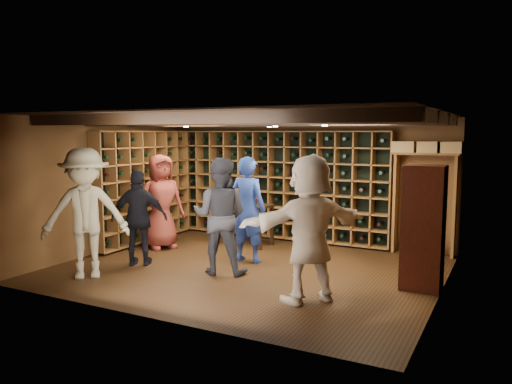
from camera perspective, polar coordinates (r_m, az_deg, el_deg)
The scene contains 13 objects.
ground at distance 8.33m, azimuth -0.91°, elevation -8.71°, with size 6.00×6.00×0.00m, color #321E0E.
room_shell at distance 8.08m, azimuth -0.76°, elevation 8.16°, with size 6.00×6.00×6.00m.
wine_rack_back at distance 10.41m, azimuth 2.62°, elevation 0.85°, with size 4.65×0.30×2.20m.
wine_rack_left at distance 10.37m, azimuth -12.61°, elevation 0.68°, with size 0.30×2.65×2.20m.
crate_shelf at distance 9.52m, azimuth 18.87°, elevation 2.46°, with size 1.20×0.32×2.07m.
display_cabinet at distance 7.48m, azimuth 18.54°, elevation -4.14°, with size 0.55×0.50×1.75m.
man_blue_shirt at distance 8.59m, azimuth -0.95°, elevation -2.00°, with size 0.67×0.44×1.83m, color navy.
man_grey_suit at distance 7.89m, azimuth -4.13°, elevation -2.75°, with size 0.90×0.70×1.84m, color black.
guest_red_floral at distance 9.75m, azimuth -10.79°, elevation -1.08°, with size 0.89×0.58×1.82m, color maroon.
guest_woman_black at distance 8.59m, azimuth -13.20°, elevation -2.90°, with size 0.95×0.39×1.61m, color black.
guest_khaki at distance 8.06m, azimuth -18.93°, elevation -2.33°, with size 1.29×0.74×2.00m, color gray.
guest_beige at distance 6.59m, azimuth 6.13°, elevation -4.15°, with size 1.82×0.58×1.96m, color tan.
tasting_table at distance 9.89m, azimuth -1.35°, elevation -1.87°, with size 1.13×0.62×1.11m.
Camera 1 is at (3.81, -7.07, 2.23)m, focal length 35.00 mm.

